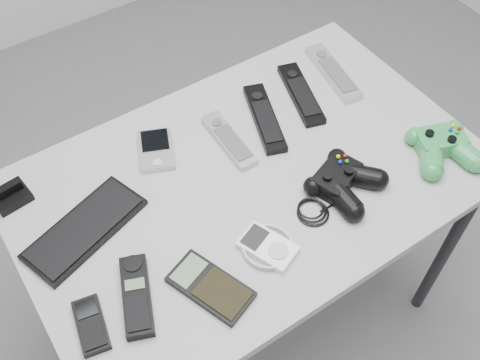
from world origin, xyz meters
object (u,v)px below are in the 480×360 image
mobile_phone (91,325)px  remote_black_b (301,93)px  remote_black_a (265,117)px  cordless_handset (137,296)px  remote_silver_a (229,140)px  mp3_player (268,246)px  controller_black (343,180)px  desk (250,193)px  pda_keyboard (85,228)px  pda (156,150)px  remote_silver_b (333,72)px  controller_green (443,145)px  calculator (210,287)px

mobile_phone → remote_black_b: bearing=32.7°
remote_black_a → cordless_handset: size_ratio=1.34×
remote_silver_a → cordless_handset: (-0.37, -0.24, 0.00)m
mp3_player → controller_black: bearing=-11.9°
mobile_phone → mp3_player: bearing=4.4°
desk → remote_silver_a: remote_silver_a is taller
mobile_phone → mp3_player: (0.37, -0.05, 0.00)m
desk → cordless_handset: 0.38m
mobile_phone → cordless_handset: size_ratio=0.67×
pda_keyboard → remote_black_b: 0.63m
desk → controller_black: (0.15, -0.14, 0.09)m
pda → mp3_player: 0.36m
remote_black_b → remote_silver_b: 0.12m
remote_black_b → mobile_phone: (-0.70, -0.27, -0.00)m
mobile_phone → controller_black: bearing=10.8°
mp3_player → mobile_phone: bearing=151.4°
remote_silver_a → controller_green: 0.50m
pda → remote_silver_a: size_ratio=0.65×
mp3_player → pda_keyboard: bearing=117.9°
mobile_phone → remote_silver_a: bearing=39.1°
cordless_handset → mp3_player: cordless_handset is taller
pda → remote_black_a: bearing=11.4°
desk → mp3_player: size_ratio=9.12×
controller_black → pda_keyboard: bearing=138.7°
pda_keyboard → remote_silver_a: size_ratio=1.41×
remote_black_a → calculator: (-0.35, -0.31, -0.00)m
cordless_handset → controller_black: bearing=20.7°
calculator → remote_black_b: bearing=14.6°
mp3_player → cordless_handset: bearing=148.2°
remote_silver_a → remote_silver_b: size_ratio=0.85×
calculator → controller_black: controller_black is taller
remote_silver_b → remote_black_a: bearing=-161.4°
remote_black_b → desk: bearing=-133.2°
calculator → controller_black: (0.37, 0.05, 0.02)m
desk → remote_black_b: 0.30m
remote_silver_b → controller_green: controller_green is taller
mobile_phone → mp3_player: size_ratio=0.99×
desk → calculator: 0.30m
remote_black_a → controller_green: size_ratio=1.37×
controller_black → calculator: bearing=168.3°
pda_keyboard → pda: 0.25m
pda_keyboard → mobile_phone: mobile_phone is taller
remote_black_b → mp3_player: (-0.33, -0.32, -0.00)m
pda_keyboard → remote_black_a: bearing=-12.3°
remote_black_a → calculator: size_ratio=1.36×
remote_silver_a → remote_black_a: (0.11, 0.01, 0.00)m
desk → pda_keyboard: bearing=168.8°
remote_silver_b → pda: bearing=-172.0°
pda → desk: bearing=-28.9°
cordless_handset → remote_silver_b: bearing=43.5°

